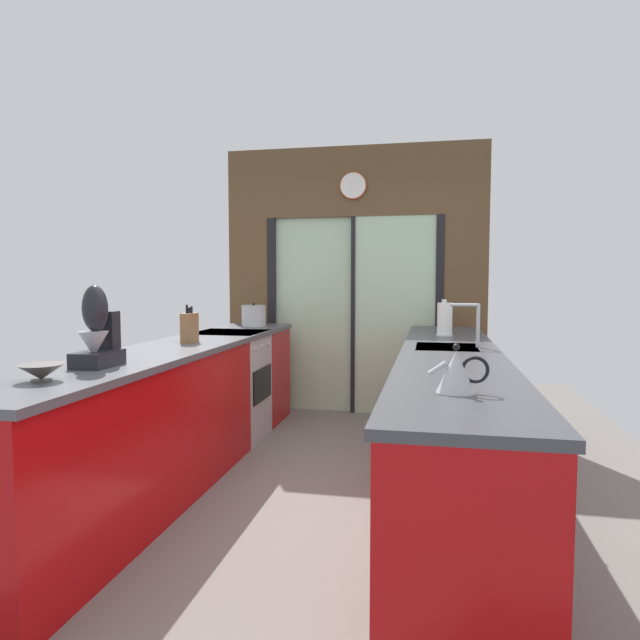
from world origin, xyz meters
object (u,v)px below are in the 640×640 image
stand_mixer (97,335)px  soap_bottle_near (444,320)px  paper_towel_roll (445,320)px  stock_pot (254,316)px  soap_bottle_far (443,315)px  knife_block (189,328)px  oven_range (230,386)px  mixing_bowl (41,372)px  kettle (456,371)px

stand_mixer → soap_bottle_near: (1.78, 2.24, -0.05)m
soap_bottle_near → stand_mixer: bearing=-128.5°
paper_towel_roll → stock_pot: bearing=161.4°
soap_bottle_far → knife_block: bearing=-137.4°
oven_range → paper_towel_roll: (1.80, 0.02, 0.59)m
soap_bottle_near → paper_towel_roll: 0.30m
mixing_bowl → stock_pot: 2.97m
stand_mixer → paper_towel_roll: stand_mixer is taller
oven_range → stand_mixer: bearing=-89.5°
stock_pot → soap_bottle_near: 1.81m
stand_mixer → oven_range: bearing=90.5°
stand_mixer → knife_block: bearing=90.0°
mixing_bowl → stock_pot: (-0.00, 2.97, 0.06)m
oven_range → mixing_bowl: size_ratio=4.65×
knife_block → soap_bottle_far: bearing=42.6°
mixing_bowl → stand_mixer: (0.00, 0.42, 0.12)m
stand_mixer → soap_bottle_near: bearing=51.5°
soap_bottle_far → oven_range: bearing=-155.7°
knife_block → paper_towel_roll: paper_towel_roll is taller
stand_mixer → soap_bottle_far: bearing=57.0°
soap_bottle_near → paper_towel_roll: size_ratio=0.86×
mixing_bowl → paper_towel_roll: 2.96m
oven_range → soap_bottle_near: bearing=9.9°
paper_towel_roll → kettle: bearing=-89.9°
mixing_bowl → soap_bottle_far: bearing=60.6°
oven_range → stock_pot: bearing=88.3°
knife_block → soap_bottle_far: soap_bottle_far is taller
oven_range → stock_pot: (0.02, 0.61, 0.57)m
oven_range → soap_bottle_far: bearing=24.3°
oven_range → paper_towel_roll: size_ratio=3.16×
soap_bottle_far → paper_towel_roll: 0.80m
knife_block → soap_bottle_near: knife_block is taller
stand_mixer → kettle: 1.81m
kettle → knife_block: bearing=141.6°
soap_bottle_near → soap_bottle_far: 0.50m
mixing_bowl → stand_mixer: bearing=90.0°
mixing_bowl → soap_bottle_far: size_ratio=0.71×
mixing_bowl → stock_pot: stock_pot is taller
kettle → stock_pot: bearing=122.0°
stock_pot → paper_towel_roll: size_ratio=0.80×
soap_bottle_far → mixing_bowl: bearing=-119.4°
stock_pot → soap_bottle_far: soap_bottle_far is taller
stand_mixer → kettle: (1.78, -0.31, -0.08)m
mixing_bowl → soap_bottle_near: (1.78, 2.67, 0.07)m
oven_range → stock_pot: stock_pot is taller
oven_range → soap_bottle_far: soap_bottle_far is taller
soap_bottle_far → paper_towel_roll: (0.00, -0.80, 0.01)m
oven_range → soap_bottle_far: 2.06m
knife_block → soap_bottle_near: 2.11m
stand_mixer → soap_bottle_near: size_ratio=1.68×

